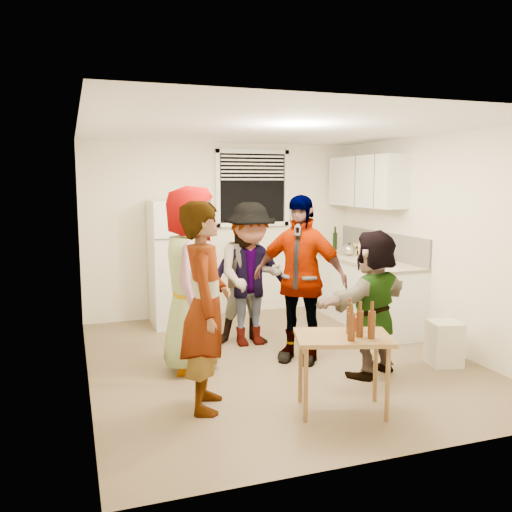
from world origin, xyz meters
name	(u,v)px	position (x,y,z in m)	size (l,w,h in m)	color
room	(278,360)	(0.00, 0.00, 0.00)	(4.00, 4.50, 2.50)	white
window	(253,188)	(0.45, 2.21, 1.85)	(1.12, 0.10, 1.06)	white
refrigerator	(177,263)	(-0.75, 1.88, 0.85)	(0.70, 0.70, 1.70)	white
counter_lower	(362,292)	(1.70, 1.15, 0.43)	(0.60, 2.20, 0.86)	white
countertop	(363,260)	(1.70, 1.15, 0.88)	(0.64, 2.22, 0.04)	beige
backsplash	(381,244)	(1.99, 1.15, 1.08)	(0.03, 2.20, 0.36)	#A29E94
upper_cabinets	(366,181)	(1.83, 1.35, 1.95)	(0.34, 1.60, 0.70)	white
kettle	(349,255)	(1.65, 1.46, 0.90)	(0.24, 0.20, 0.20)	silver
paper_towel	(378,263)	(1.68, 0.72, 0.90)	(0.11, 0.11, 0.24)	white
wine_bottle	(335,250)	(1.75, 2.09, 0.90)	(0.07, 0.07, 0.27)	black
beer_bottle_counter	(382,265)	(1.60, 0.50, 0.90)	(0.06, 0.06, 0.22)	#47230C
blue_cup	(370,265)	(1.46, 0.56, 0.90)	(0.10, 0.10, 0.13)	#0B32D2
picture_frame	(357,248)	(1.92, 1.70, 0.97)	(0.02, 0.16, 0.13)	#F9F250
trash_bin	(444,342)	(1.63, -0.71, 0.25)	(0.32, 0.32, 0.47)	silver
serving_table	(341,411)	(0.03, -1.42, 0.00)	(0.79, 0.53, 0.67)	brown
beer_bottle_table	(359,337)	(0.14, -1.50, 0.67)	(0.06, 0.06, 0.22)	#47230C
red_cup	(356,330)	(0.22, -1.31, 0.67)	(0.09, 0.09, 0.12)	red
guest_grey	(192,368)	(-0.95, 0.05, 0.00)	(0.93, 1.91, 0.61)	gray
guest_stripe	(207,407)	(-1.04, -0.96, 0.00)	(0.66, 1.80, 0.43)	#141933
guest_back_left	(249,343)	(-0.11, 0.69, 0.00)	(0.80, 1.64, 0.62)	brown
guest_back_right	(250,344)	(-0.10, 0.66, 0.00)	(1.11, 1.71, 0.64)	#3B3B3F
guest_black	(298,360)	(0.22, -0.06, 0.00)	(1.06, 1.82, 0.44)	black
guest_orange	(371,374)	(0.75, -0.71, 0.00)	(1.38, 1.49, 0.44)	#ED8153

